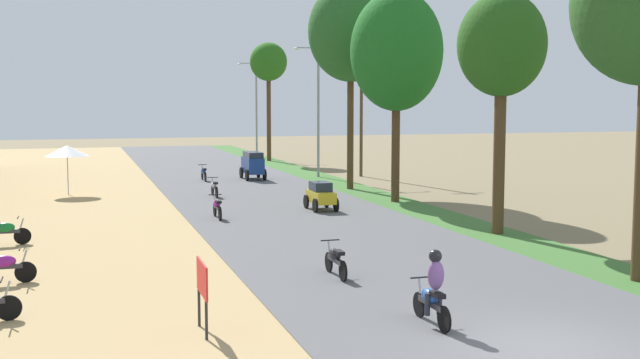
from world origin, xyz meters
TOP-DOWN VIEW (x-y plane):
  - ground_plane at (0.00, 0.00)m, footprint 180.00×180.00m
  - road_strip at (0.00, 0.00)m, footprint 9.00×140.00m
  - parked_motorbike_second at (-10.59, 8.88)m, footprint 1.80×0.54m
  - parked_motorbike_third at (-11.04, 14.76)m, footprint 1.80×0.54m
  - street_signboard at (-6.20, 3.00)m, footprint 0.06×1.30m
  - vendor_umbrella at (-9.16, 28.85)m, footprint 2.20×2.20m
  - median_tree_second at (5.84, 12.01)m, footprint 3.15×3.15m
  - median_tree_third at (5.76, 21.43)m, footprint 4.35×4.35m
  - median_tree_fourth at (5.50, 27.18)m, footprint 4.58×4.58m
  - median_tree_fifth at (5.89, 47.84)m, footprint 2.94×2.94m
  - streetlamp_near at (5.80, 34.09)m, footprint 3.16×0.20m
  - streetlamp_mid at (5.80, 51.95)m, footprint 3.16×0.20m
  - utility_pole_near at (8.67, 34.12)m, footprint 1.80×0.20m
  - car_hatchback_yellow at (1.49, 19.62)m, footprint 1.04×2.00m
  - car_van_blue at (1.48, 33.59)m, footprint 1.19×2.41m
  - motorbike_foreground_rider at (-1.44, 2.03)m, footprint 0.54×1.80m
  - motorbike_ahead_second at (-1.97, 7.07)m, footprint 0.54×1.80m
  - motorbike_ahead_third at (-3.27, 18.49)m, footprint 0.54×1.80m
  - motorbike_ahead_fourth at (-2.18, 25.71)m, footprint 0.54×1.80m
  - motorbike_ahead_fifth at (-1.50, 33.67)m, footprint 0.54×1.80m

SIDE VIEW (x-z plane):
  - ground_plane at x=0.00m, z-range 0.00..0.00m
  - road_strip at x=0.00m, z-range 0.00..0.08m
  - parked_motorbike_second at x=-10.59m, z-range 0.08..1.02m
  - parked_motorbike_third at x=-11.04m, z-range 0.08..1.02m
  - motorbike_ahead_second at x=-1.97m, z-range 0.10..1.04m
  - motorbike_ahead_third at x=-3.27m, z-range 0.10..1.04m
  - motorbike_ahead_fourth at x=-2.18m, z-range 0.10..1.04m
  - motorbike_ahead_fifth at x=-1.50m, z-range 0.10..1.04m
  - car_hatchback_yellow at x=1.49m, z-range 0.13..1.36m
  - motorbike_foreground_rider at x=-1.44m, z-range 0.03..1.69m
  - car_van_blue at x=1.48m, z-range 0.19..1.86m
  - street_signboard at x=-6.20m, z-range 0.36..1.86m
  - vendor_umbrella at x=-9.16m, z-range 1.05..3.57m
  - streetlamp_mid at x=5.80m, z-range 0.66..8.69m
  - streetlamp_near at x=5.80m, z-range 0.66..8.84m
  - utility_pole_near at x=8.67m, z-range 0.19..9.90m
  - median_tree_second at x=5.84m, z-range 2.42..11.03m
  - median_tree_third at x=5.76m, z-range 2.17..12.08m
  - median_tree_fifth at x=5.89m, z-range 3.09..12.42m
  - median_tree_fourth at x=5.50m, z-range 2.91..14.08m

